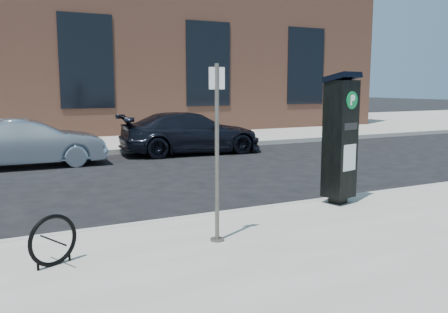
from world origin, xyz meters
TOP-DOWN VIEW (x-y plane):
  - ground at (0.00, 0.00)m, footprint 120.00×120.00m
  - sidewalk_far at (0.00, 14.00)m, footprint 60.00×12.00m
  - curb_near at (0.00, -0.02)m, footprint 60.00×0.12m
  - curb_far at (0.00, 8.02)m, footprint 60.00×0.12m
  - building at (-0.00, 17.00)m, footprint 28.00×10.05m
  - parking_kiosk at (1.75, -0.35)m, footprint 0.58×0.54m
  - sign_pole at (-0.91, -1.22)m, footprint 0.19×0.18m
  - bike_rack at (-2.87, -1.18)m, footprint 0.54×0.28m
  - car_silver at (-2.53, 6.73)m, footprint 3.85×1.45m
  - car_dark at (2.21, 7.18)m, footprint 4.55×2.14m

SIDE VIEW (x-z plane):
  - ground at x=0.00m, z-range 0.00..0.00m
  - sidewalk_far at x=0.00m, z-range 0.00..0.15m
  - curb_near at x=0.00m, z-range -0.01..0.15m
  - curb_far at x=0.00m, z-range -0.01..0.15m
  - bike_rack at x=-2.87m, z-range 0.14..0.72m
  - car_silver at x=-2.53m, z-range 0.00..1.26m
  - car_dark at x=2.21m, z-range 0.00..1.28m
  - sign_pole at x=-0.91m, z-range 0.14..2.35m
  - parking_kiosk at x=1.75m, z-range 0.18..2.34m
  - building at x=0.00m, z-range 0.02..8.27m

